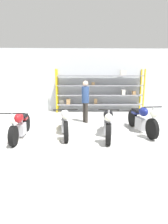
% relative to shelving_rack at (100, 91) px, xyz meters
% --- Properties ---
extents(ground_plane, '(30.00, 30.00, 0.00)m').
position_rel_shelving_rack_xyz_m(ground_plane, '(-0.98, -4.17, -1.23)').
color(ground_plane, silver).
extents(back_wall, '(30.00, 0.08, 3.60)m').
position_rel_shelving_rack_xyz_m(back_wall, '(-0.98, 0.36, 0.57)').
color(back_wall, silver).
rests_on(back_wall, ground_plane).
extents(shelving_rack, '(5.01, 0.63, 2.43)m').
position_rel_shelving_rack_xyz_m(shelving_rack, '(0.00, 0.00, 0.00)').
color(shelving_rack, yellow).
rests_on(shelving_rack, ground_plane).
extents(motorcycle_red, '(0.70, 2.08, 0.97)m').
position_rel_shelving_rack_xyz_m(motorcycle_red, '(-3.08, -4.52, -0.81)').
color(motorcycle_red, black).
rests_on(motorcycle_red, ground_plane).
extents(motorcycle_white, '(0.74, 2.19, 1.01)m').
position_rel_shelving_rack_xyz_m(motorcycle_white, '(-1.66, -4.18, -0.78)').
color(motorcycle_white, black).
rests_on(motorcycle_white, ground_plane).
extents(motorcycle_black, '(0.62, 2.18, 1.05)m').
position_rel_shelving_rack_xyz_m(motorcycle_black, '(-0.20, -4.47, -0.77)').
color(motorcycle_black, black).
rests_on(motorcycle_black, ground_plane).
extents(motorcycle_blue, '(0.59, 2.20, 1.06)m').
position_rel_shelving_rack_xyz_m(motorcycle_blue, '(1.08, -4.05, -0.74)').
color(motorcycle_blue, black).
rests_on(motorcycle_blue, ground_plane).
extents(person_browsing, '(0.44, 0.44, 1.81)m').
position_rel_shelving_rack_xyz_m(person_browsing, '(-0.90, -2.55, -0.15)').
color(person_browsing, '#38332D').
rests_on(person_browsing, ground_plane).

